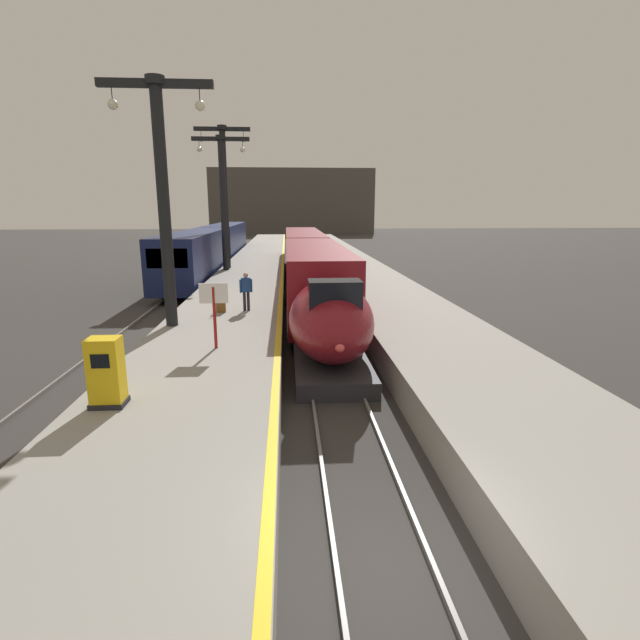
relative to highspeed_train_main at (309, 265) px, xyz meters
The scene contains 18 objects.
ground_plane 24.68m from the highspeed_train_main, 90.00° to the right, with size 260.00×260.00×0.00m, color #33302D.
platform_left 4.29m from the highspeed_train_main, behind, with size 4.80×110.00×1.05m, color gray.
platform_right 4.29m from the highspeed_train_main, ahead, with size 4.80×110.00×1.05m, color gray.
platform_left_safety_stripe 1.98m from the highspeed_train_main, behind, with size 0.20×107.80×0.01m, color yellow.
rail_main_left 3.53m from the highspeed_train_main, 104.53° to the left, with size 0.08×110.00×0.12m, color slate.
rail_main_right 3.53m from the highspeed_train_main, 75.47° to the left, with size 0.08×110.00×0.12m, color slate.
rail_secondary_left 9.50m from the highspeed_train_main, 161.89° to the left, with size 0.08×110.00×0.12m, color slate.
rail_secondary_right 8.12m from the highspeed_train_main, 158.51° to the left, with size 0.08×110.00×0.12m, color slate.
highspeed_train_main is the anchor object (origin of this frame).
regional_train_adjacent 16.75m from the highspeed_train_main, 118.92° to the left, with size 2.85×36.60×3.80m.
station_column_mid 14.47m from the highspeed_train_main, 115.39° to the right, with size 4.00×0.68×8.89m.
station_column_far 9.05m from the highspeed_train_main, 139.95° to the left, with size 4.00×0.68×9.39m.
station_column_distant 9.91m from the highspeed_train_main, 134.28° to the left, with size 4.00×0.68×10.20m.
passenger_near_edge 10.40m from the highspeed_train_main, 108.13° to the right, with size 0.55×0.32×1.69m.
rolling_suitcase 11.03m from the highspeed_train_main, 113.11° to the right, with size 0.40×0.22×0.98m.
ticket_machine_yellow 21.02m from the highspeed_train_main, 105.31° to the right, with size 0.76×0.62×1.60m.
departure_info_board 16.16m from the highspeed_train_main, 103.48° to the right, with size 0.90×0.10×2.12m.
terminus_back_wall 77.56m from the highspeed_train_main, 90.00° to the left, with size 36.00×2.00×14.00m, color #4C4742.
Camera 1 is at (-1.44, -6.31, 5.46)m, focal length 27.07 mm.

